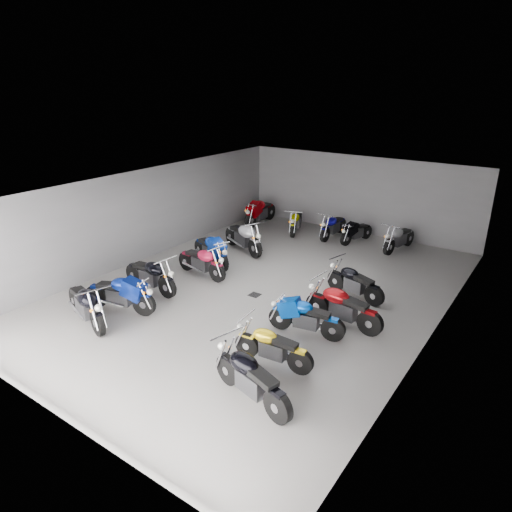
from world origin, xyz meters
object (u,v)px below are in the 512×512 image
(motorcycle_right_d, at_px, (342,307))
(motorcycle_left_d, at_px, (202,261))
(motorcycle_back_c, at_px, (333,226))
(motorcycle_back_d, at_px, (356,232))
(motorcycle_right_b, at_px, (272,346))
(motorcycle_back_b, at_px, (296,222))
(motorcycle_back_a, at_px, (260,212))
(motorcycle_left_e, at_px, (211,250))
(motorcycle_back_e, at_px, (399,238))
(motorcycle_left_f, at_px, (244,237))
(drain_grate, at_px, (255,295))
(motorcycle_left_b, at_px, (120,294))
(motorcycle_left_c, at_px, (151,275))
(motorcycle_right_e, at_px, (354,282))
(motorcycle_right_a, at_px, (251,378))
(motorcycle_left_a, at_px, (86,304))
(motorcycle_right_c, at_px, (305,317))

(motorcycle_right_d, bearing_deg, motorcycle_left_d, 90.38)
(motorcycle_back_c, height_order, motorcycle_back_d, motorcycle_back_c)
(motorcycle_right_b, relative_size, motorcycle_back_b, 1.01)
(motorcycle_back_a, height_order, motorcycle_back_b, motorcycle_back_a)
(motorcycle_left_e, relative_size, motorcycle_back_e, 1.04)
(motorcycle_left_f, relative_size, motorcycle_back_b, 1.17)
(drain_grate, bearing_deg, motorcycle_back_e, 70.39)
(motorcycle_left_b, height_order, motorcycle_right_d, motorcycle_right_d)
(motorcycle_left_b, xyz_separation_m, motorcycle_back_e, (4.69, 9.22, -0.04))
(motorcycle_right_d, relative_size, motorcycle_back_e, 1.08)
(motorcycle_left_c, relative_size, motorcycle_right_b, 1.13)
(motorcycle_back_c, bearing_deg, motorcycle_back_a, 3.88)
(motorcycle_right_e, relative_size, motorcycle_back_a, 0.84)
(motorcycle_right_b, xyz_separation_m, motorcycle_right_e, (0.11, 4.27, 0.01))
(drain_grate, distance_m, motorcycle_back_d, 6.26)
(motorcycle_left_e, relative_size, motorcycle_right_b, 1.09)
(motorcycle_left_b, height_order, motorcycle_right_e, motorcycle_left_b)
(motorcycle_left_d, relative_size, motorcycle_back_b, 1.10)
(motorcycle_right_a, bearing_deg, motorcycle_left_c, 80.56)
(motorcycle_left_c, height_order, motorcycle_back_c, motorcycle_left_c)
(drain_grate, bearing_deg, motorcycle_right_b, -48.66)
(motorcycle_right_b, height_order, motorcycle_back_d, motorcycle_right_b)
(motorcycle_left_e, height_order, motorcycle_right_e, motorcycle_left_e)
(motorcycle_right_e, distance_m, motorcycle_back_c, 5.51)
(motorcycle_back_a, bearing_deg, motorcycle_left_b, 96.71)
(motorcycle_left_b, bearing_deg, motorcycle_right_d, 101.97)
(motorcycle_left_b, relative_size, motorcycle_back_e, 1.06)
(motorcycle_left_a, relative_size, motorcycle_back_b, 1.17)
(motorcycle_right_d, bearing_deg, motorcycle_right_e, 17.89)
(motorcycle_right_b, height_order, motorcycle_right_d, motorcycle_right_d)
(motorcycle_left_f, bearing_deg, motorcycle_right_a, 59.06)
(motorcycle_left_b, distance_m, motorcycle_left_e, 4.09)
(motorcycle_right_d, height_order, motorcycle_back_c, motorcycle_right_d)
(motorcycle_back_d, bearing_deg, motorcycle_back_b, 21.37)
(motorcycle_right_d, height_order, motorcycle_back_b, motorcycle_right_d)
(drain_grate, distance_m, motorcycle_left_a, 4.76)
(motorcycle_left_b, distance_m, motorcycle_right_c, 5.14)
(motorcycle_right_a, bearing_deg, motorcycle_back_e, 17.16)
(motorcycle_left_c, xyz_separation_m, motorcycle_back_b, (0.72, 7.49, -0.05))
(drain_grate, xyz_separation_m, motorcycle_left_c, (-2.76, -1.56, 0.53))
(motorcycle_left_c, relative_size, motorcycle_right_c, 1.11)
(motorcycle_left_a, xyz_separation_m, motorcycle_left_f, (0.14, 6.77, 0.01))
(motorcycle_right_c, relative_size, motorcycle_back_d, 1.10)
(motorcycle_left_a, distance_m, motorcycle_right_d, 6.71)
(motorcycle_right_a, xyz_separation_m, motorcycle_right_d, (0.19, 3.84, 0.00))
(motorcycle_right_d, bearing_deg, motorcycle_left_c, 108.23)
(motorcycle_back_d, bearing_deg, motorcycle_left_a, 87.30)
(motorcycle_back_a, bearing_deg, motorcycle_left_e, 102.27)
(motorcycle_right_e, relative_size, motorcycle_back_c, 0.96)
(motorcycle_back_a, bearing_deg, motorcycle_back_c, 179.79)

